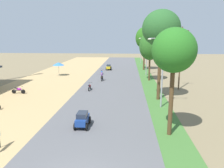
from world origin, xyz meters
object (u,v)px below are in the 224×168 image
streetlamp_far (141,48)px  car_hatchback_blue (82,119)px  utility_pole_near (180,58)px  motorbike_ahead_fourth (102,72)px  median_tree_fourth (145,38)px  median_tree_second (161,29)px  median_tree_third (150,46)px  streetlamp_mid (147,53)px  motorbike_ahead_second (90,86)px  parked_motorbike_fourth (19,90)px  vendor_umbrella (58,64)px  motorbike_ahead_third (102,76)px  car_sedan_yellow (109,67)px  median_tree_nearest (174,51)px  streetlamp_near (163,67)px

streetlamp_far → car_hatchback_blue: 45.62m
utility_pole_near → motorbike_ahead_fourth: bearing=136.7°
median_tree_fourth → streetlamp_far: size_ratio=1.30×
median_tree_second → median_tree_third: median_tree_second is taller
median_tree_third → motorbike_ahead_fourth: (-8.74, 5.65, -5.22)m
median_tree_second → streetlamp_far: median_tree_second is taller
streetlamp_mid → motorbike_ahead_second: streetlamp_mid is taller
median_tree_fourth → parked_motorbike_fourth: bearing=-127.9°
vendor_umbrella → motorbike_ahead_fourth: 8.37m
vendor_umbrella → motorbike_ahead_third: (8.71, -4.25, -1.45)m
vendor_umbrella → motorbike_ahead_second: 13.56m
median_tree_second → car_sedan_yellow: bearing=108.9°
utility_pole_near → motorbike_ahead_fourth: (-12.32, 11.62, -3.90)m
median_tree_second → median_tree_fourth: bearing=90.2°
median_tree_fourth → motorbike_ahead_third: bearing=-120.7°
car_hatchback_blue → motorbike_ahead_third: size_ratio=1.11×
motorbike_ahead_fourth → median_tree_nearest: bearing=-72.6°
car_hatchback_blue → car_sedan_yellow: size_ratio=0.89×
streetlamp_far → streetlamp_near: bearing=-90.0°
median_tree_nearest → median_tree_third: 20.98m
median_tree_third → streetlamp_far: 24.91m
median_tree_third → motorbike_ahead_second: (-8.79, -7.59, -5.22)m
utility_pole_near → median_tree_second: bearing=-122.9°
median_tree_fourth → car_sedan_yellow: median_tree_fourth is taller
streetlamp_near → motorbike_ahead_third: bearing=120.0°
streetlamp_mid → car_hatchback_blue: bearing=-105.6°
vendor_umbrella → median_tree_nearest: median_tree_nearest is taller
parked_motorbike_fourth → motorbike_ahead_second: bearing=16.5°
streetlamp_near → motorbike_ahead_third: (-7.81, 13.55, -3.37)m
streetlamp_far → streetlamp_mid: bearing=-90.0°
vendor_umbrella → parked_motorbike_fourth: bearing=-94.1°
median_tree_nearest → streetlamp_far: (0.31, 45.83, -2.02)m
streetlamp_far → motorbike_ahead_third: 27.11m
median_tree_second → motorbike_ahead_second: (-8.81, 3.89, -7.52)m
car_hatchback_blue → motorbike_ahead_second: car_hatchback_blue is taller
median_tree_second → median_tree_nearest: bearing=-92.5°
parked_motorbike_fourth → median_tree_second: 19.18m
parked_motorbike_fourth → motorbike_ahead_fourth: (8.83, 15.84, 0.02)m
streetlamp_near → motorbike_ahead_second: size_ratio=3.98×
car_sedan_yellow → motorbike_ahead_third: size_ratio=1.26×
vendor_umbrella → median_tree_third: 17.29m
parked_motorbike_fourth → median_tree_second: size_ratio=0.18×
parked_motorbike_fourth → median_tree_fourth: 29.21m
parked_motorbike_fourth → car_hatchback_blue: size_ratio=0.90×
median_tree_nearest → motorbike_ahead_third: size_ratio=4.34×
parked_motorbike_fourth → streetlamp_mid: size_ratio=0.25×
motorbike_ahead_second → motorbike_ahead_fourth: (0.05, 13.24, 0.00)m
vendor_umbrella → motorbike_ahead_fourth: size_ratio=1.40×
car_sedan_yellow → motorbike_ahead_fourth: car_sedan_yellow is taller
utility_pole_near → motorbike_ahead_fourth: size_ratio=4.76×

